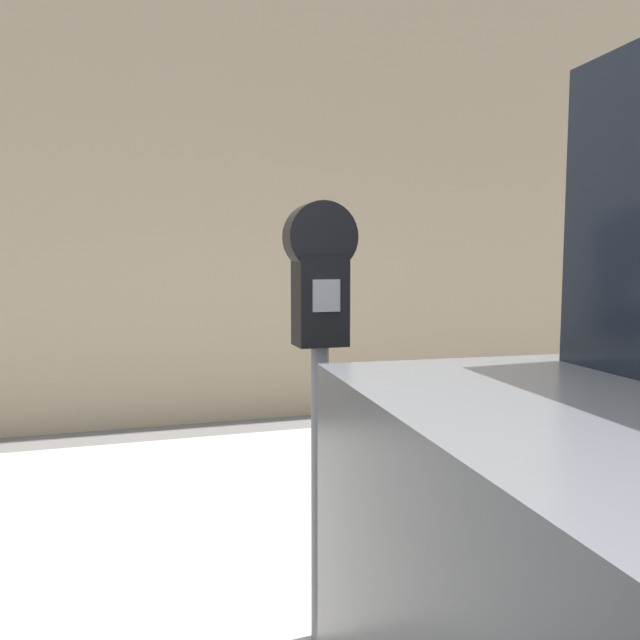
# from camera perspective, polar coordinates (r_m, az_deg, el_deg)

# --- Properties ---
(sidewalk) EXTENTS (24.00, 2.80, 0.12)m
(sidewalk) POSITION_cam_1_polar(r_m,az_deg,el_deg) (3.63, 2.95, -16.55)
(sidewalk) COLOR #BCB7AD
(sidewalk) RESTS_ON ground_plane
(building_facade) EXTENTS (24.00, 0.30, 6.49)m
(building_facade) POSITION_cam_1_polar(r_m,az_deg,el_deg) (5.98, -5.55, 23.18)
(building_facade) COLOR tan
(building_facade) RESTS_ON ground_plane
(parking_meter) EXTENTS (0.23, 0.14, 1.49)m
(parking_meter) POSITION_cam_1_polar(r_m,az_deg,el_deg) (2.04, 0.00, -0.59)
(parking_meter) COLOR slate
(parking_meter) RESTS_ON sidewalk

